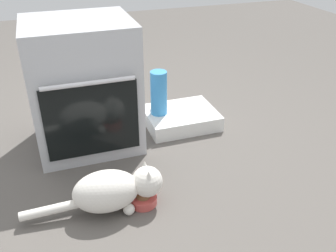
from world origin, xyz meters
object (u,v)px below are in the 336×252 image
(pantry_cabinet, at_px, (181,118))
(food_bowl, at_px, (143,199))
(oven, at_px, (83,86))
(cat, at_px, (114,190))
(sauce_jar, at_px, (160,96))
(water_bottle, at_px, (159,93))

(pantry_cabinet, relative_size, food_bowl, 3.42)
(oven, bearing_deg, food_bowl, -76.14)
(oven, bearing_deg, pantry_cabinet, 1.95)
(food_bowl, height_order, cat, cat)
(pantry_cabinet, distance_m, sauce_jar, 0.21)
(food_bowl, xyz_separation_m, sauce_jar, (0.36, 0.84, 0.14))
(oven, distance_m, pantry_cabinet, 0.72)
(water_bottle, bearing_deg, sauce_jar, 67.51)
(sauce_jar, bearing_deg, oven, -163.69)
(cat, xyz_separation_m, water_bottle, (0.46, 0.72, 0.13))
(food_bowl, xyz_separation_m, water_bottle, (0.32, 0.73, 0.22))
(cat, relative_size, sauce_jar, 4.93)
(food_bowl, xyz_separation_m, cat, (-0.14, 0.01, 0.09))
(water_bottle, distance_m, sauce_jar, 0.15)
(oven, height_order, food_bowl, oven)
(pantry_cabinet, distance_m, food_bowl, 0.85)
(pantry_cabinet, bearing_deg, food_bowl, -123.38)
(oven, xyz_separation_m, pantry_cabinet, (0.64, 0.02, -0.34))
(pantry_cabinet, height_order, sauce_jar, sauce_jar)
(sauce_jar, bearing_deg, pantry_cabinet, -52.57)
(oven, relative_size, water_bottle, 2.59)
(water_bottle, xyz_separation_m, sauce_jar, (0.05, 0.11, -0.08))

